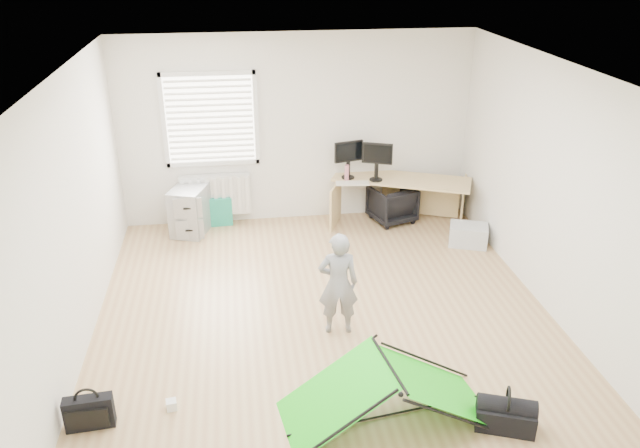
{
  "coord_description": "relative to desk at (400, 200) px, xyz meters",
  "views": [
    {
      "loc": [
        -0.87,
        -5.79,
        3.85
      ],
      "look_at": [
        0.0,
        0.4,
        0.95
      ],
      "focal_mm": 35.0,
      "sensor_mm": 36.0,
      "label": 1
    }
  ],
  "objects": [
    {
      "name": "window",
      "position": [
        -2.67,
        0.32,
        1.22
      ],
      "size": [
        1.2,
        0.06,
        1.2
      ],
      "primitive_type": "cube",
      "color": "silver",
      "rests_on": "back_wall"
    },
    {
      "name": "ground",
      "position": [
        -1.47,
        -2.39,
        -0.33
      ],
      "size": [
        5.5,
        5.5,
        0.0
      ],
      "primitive_type": "plane",
      "color": "tan",
      "rests_on": "ground"
    },
    {
      "name": "white_box",
      "position": [
        -3.05,
        -3.67,
        -0.29
      ],
      "size": [
        0.1,
        0.1,
        0.09
      ],
      "primitive_type": "cube",
      "rotation": [
        0.0,
        0.0,
        0.15
      ],
      "color": "silver",
      "rests_on": "ground"
    },
    {
      "name": "filing_cabinet",
      "position": [
        -3.04,
        0.02,
        0.0
      ],
      "size": [
        0.6,
        0.69,
        0.67
      ],
      "primitive_type": "cube",
      "rotation": [
        0.0,
        0.0,
        -0.33
      ],
      "color": "#97999C",
      "rests_on": "ground"
    },
    {
      "name": "back_wall",
      "position": [
        -1.47,
        0.36,
        1.02
      ],
      "size": [
        5.0,
        0.02,
        2.7
      ],
      "primitive_type": "cube",
      "color": "silver",
      "rests_on": "ground"
    },
    {
      "name": "monitor_right",
      "position": [
        -0.39,
        -0.02,
        0.54
      ],
      "size": [
        0.43,
        0.24,
        0.41
      ],
      "primitive_type": "cube",
      "rotation": [
        0.0,
        0.0,
        -0.37
      ],
      "color": "black",
      "rests_on": "desk"
    },
    {
      "name": "person",
      "position": [
        -1.38,
        -2.67,
        0.24
      ],
      "size": [
        0.44,
        0.31,
        1.15
      ],
      "primitive_type": "imported",
      "rotation": [
        0.0,
        0.0,
        3.07
      ],
      "color": "gray",
      "rests_on": "ground"
    },
    {
      "name": "laptop_bag",
      "position": [
        -3.72,
        -3.8,
        -0.18
      ],
      "size": [
        0.42,
        0.15,
        0.31
      ],
      "primitive_type": "cube",
      "rotation": [
        0.0,
        0.0,
        0.08
      ],
      "color": "black",
      "rests_on": "ground"
    },
    {
      "name": "duffel_bag",
      "position": [
        -0.2,
        -4.3,
        -0.23
      ],
      "size": [
        0.55,
        0.41,
        0.22
      ],
      "primitive_type": "cube",
      "rotation": [
        0.0,
        0.0,
        -0.37
      ],
      "color": "black",
      "rests_on": "ground"
    },
    {
      "name": "desk",
      "position": [
        0.0,
        0.0,
        0.0
      ],
      "size": [
        2.04,
        1.34,
        0.67
      ],
      "primitive_type": "cube",
      "rotation": [
        0.0,
        0.0,
        -0.4
      ],
      "color": "tan",
      "rests_on": "ground"
    },
    {
      "name": "monitor_left",
      "position": [
        -0.77,
        0.13,
        0.54
      ],
      "size": [
        0.44,
        0.19,
        0.41
      ],
      "primitive_type": "cube",
      "rotation": [
        0.0,
        0.0,
        0.25
      ],
      "color": "black",
      "rests_on": "desk"
    },
    {
      "name": "tote_bag",
      "position": [
        -2.63,
        0.23,
        -0.12
      ],
      "size": [
        0.37,
        0.18,
        0.42
      ],
      "primitive_type": "cube",
      "rotation": [
        0.0,
        0.0,
        0.06
      ],
      "color": "#209A77",
      "rests_on": "ground"
    },
    {
      "name": "office_chair",
      "position": [
        -0.12,
        0.01,
        -0.06
      ],
      "size": [
        0.73,
        0.74,
        0.54
      ],
      "primitive_type": "imported",
      "rotation": [
        0.0,
        0.0,
        3.46
      ],
      "color": "black",
      "rests_on": "ground"
    },
    {
      "name": "kite",
      "position": [
        -1.17,
        -4.04,
        -0.05
      ],
      "size": [
        1.9,
        1.04,
        0.56
      ],
      "primitive_type": null,
      "rotation": [
        0.0,
        0.0,
        0.14
      ],
      "color": "#19CD13",
      "rests_on": "ground"
    },
    {
      "name": "radiator",
      "position": [
        -2.67,
        0.28,
        0.12
      ],
      "size": [
        1.0,
        0.12,
        0.6
      ],
      "primitive_type": "cube",
      "color": "silver",
      "rests_on": "back_wall"
    },
    {
      "name": "thermos",
      "position": [
        -0.8,
        0.04,
        0.45
      ],
      "size": [
        0.08,
        0.08,
        0.23
      ],
      "primitive_type": "cylinder",
      "rotation": [
        0.0,
        0.0,
        0.23
      ],
      "color": "#B76673",
      "rests_on": "desk"
    },
    {
      "name": "storage_crate",
      "position": [
        0.73,
        -0.89,
        -0.19
      ],
      "size": [
        0.6,
        0.51,
        0.28
      ],
      "primitive_type": "cube",
      "rotation": [
        0.0,
        0.0,
        -0.36
      ],
      "color": "#B6BBC0",
      "rests_on": "ground"
    },
    {
      "name": "keyboard",
      "position": [
        -0.75,
        -0.12,
        0.34
      ],
      "size": [
        0.48,
        0.21,
        0.02
      ],
      "primitive_type": "cube",
      "rotation": [
        0.0,
        0.0,
        -0.11
      ],
      "color": "beige",
      "rests_on": "desk"
    }
  ]
}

